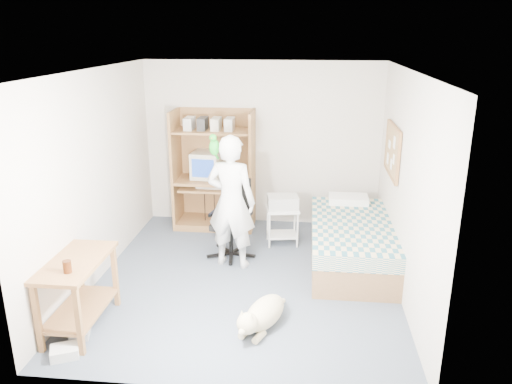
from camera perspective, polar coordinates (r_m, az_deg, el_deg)
floor at (r=6.22m, az=-1.10°, el=-9.90°), size 4.00×4.00×0.00m
wall_back at (r=7.67m, az=0.70°, el=5.48°), size 3.60×0.02×2.50m
wall_right at (r=5.81m, az=16.73°, el=0.59°), size 0.02×4.00×2.50m
wall_left at (r=6.22m, az=-17.86°, el=1.64°), size 0.02×4.00×2.50m
ceiling at (r=5.51m, az=-1.26°, el=13.72°), size 3.60×4.00×0.02m
computer_hutch at (r=7.62m, az=-4.75°, el=2.01°), size 1.20×0.63×1.80m
bed at (r=6.64m, az=10.81°, el=-5.61°), size 1.02×2.02×0.66m
side_desk at (r=5.38m, az=-19.67°, el=-9.82°), size 0.50×1.00×0.75m
corkboard at (r=6.61m, az=15.31°, el=4.58°), size 0.04×0.94×0.66m
office_chair at (r=6.72m, az=-2.72°, el=-4.24°), size 0.58×0.58×1.03m
person at (r=6.26m, az=-2.85°, el=-1.15°), size 0.69×0.52×1.72m
parrot at (r=6.11m, az=-4.80°, el=5.28°), size 0.13×0.22×0.35m
dog at (r=5.23m, az=0.73°, el=-13.79°), size 0.53×0.89×0.35m
printer_cart at (r=7.07m, az=3.04°, el=-3.22°), size 0.50×0.43×0.54m
printer at (r=6.98m, az=3.07°, el=-1.15°), size 0.47×0.38×0.18m
crt_monitor at (r=7.61m, az=-5.61°, el=3.13°), size 0.46×0.48×0.40m
keyboard at (r=7.52m, az=-5.11°, el=0.58°), size 0.46×0.18×0.03m
pencil_cup at (r=7.48m, az=-2.15°, el=1.74°), size 0.08×0.08×0.12m
drink_glass at (r=5.02m, az=-20.77°, el=-7.98°), size 0.08×0.08×0.12m
floor_box_a at (r=5.21m, az=-21.03°, el=-16.69°), size 0.31×0.29×0.10m
floor_box_b at (r=5.45m, az=-19.47°, el=-14.95°), size 0.23×0.26×0.08m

